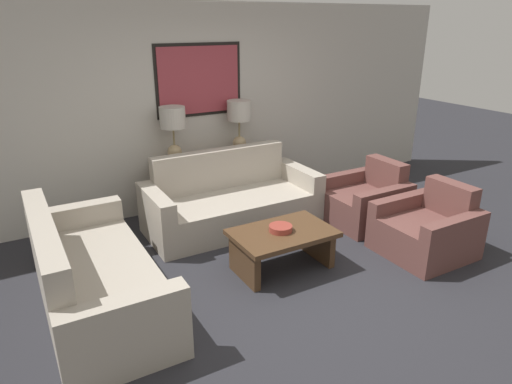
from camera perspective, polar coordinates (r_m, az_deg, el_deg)
ground_plane at (r=4.64m, az=5.65°, el=-10.94°), size 20.00×20.00×0.00m
back_wall at (r=6.19m, az=-7.17°, el=10.38°), size 8.27×0.12×2.65m
console_table at (r=6.20m, az=-5.83°, el=1.26°), size 1.48×0.37×0.74m
table_lamp_left at (r=5.81m, az=-10.35°, el=8.30°), size 0.32×0.32×0.69m
table_lamp_right at (r=6.17m, az=-2.13°, el=9.33°), size 0.32×0.32×0.69m
couch_by_back_wall at (r=5.68m, az=-3.13°, el=-1.35°), size 2.12×0.92×0.91m
couch_by_side at (r=4.33m, az=-19.86°, el=-10.13°), size 0.92×2.12×0.91m
coffee_table at (r=4.69m, az=3.33°, el=-6.21°), size 1.02×0.67×0.42m
decorative_bowl at (r=4.62m, az=3.10°, el=-4.55°), size 0.24×0.24×0.06m
armchair_near_back_wall at (r=5.96m, az=13.49°, el=-1.14°), size 0.89×0.87×0.77m
armchair_near_camera at (r=5.35m, az=20.57°, el=-4.50°), size 0.89×0.87×0.77m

